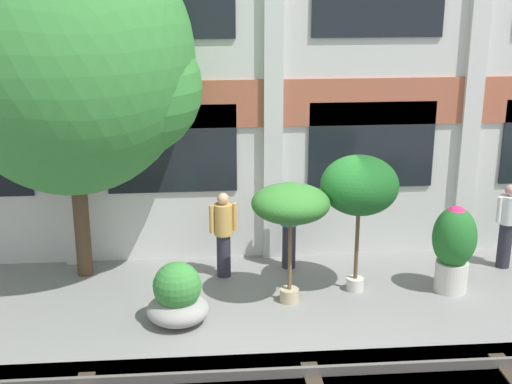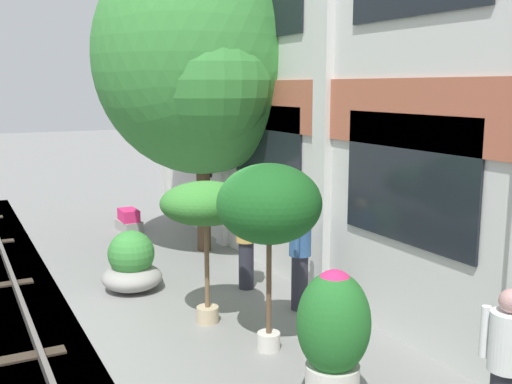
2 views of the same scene
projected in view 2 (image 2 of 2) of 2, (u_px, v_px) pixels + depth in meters
ground_plane at (168, 327)px, 8.67m from camera, size 80.00×80.00×0.00m
apartment_facade at (339, 71)px, 9.35m from camera, size 15.79×0.64×7.38m
broadleaf_tree at (201, 63)px, 12.08m from camera, size 4.58×4.36×6.40m
potted_plant_terracotta_small at (269, 206)px, 7.61m from camera, size 1.35×1.35×2.49m
potted_plant_tall_urn at (206, 206)px, 8.56m from camera, size 1.32×1.32×2.11m
potted_plant_square_trough at (129, 220)px, 14.47m from camera, size 0.78×0.53×0.52m
potted_plant_fluted_column at (333, 334)px, 6.23m from camera, size 0.78×0.78×1.59m
potted_plant_wide_bowl at (132, 265)px, 10.19m from camera, size 1.02×1.02×1.04m
resident_by_doorway at (506, 370)px, 5.46m from camera, size 0.51×0.34×1.66m
resident_watching_tracks at (246, 239)px, 10.20m from camera, size 0.52×0.34×1.63m
resident_near_plants at (300, 254)px, 9.22m from camera, size 0.40×0.40×1.66m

